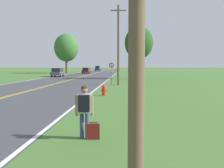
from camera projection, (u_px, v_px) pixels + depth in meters
hitchhiker_person at (84, 106)px, 7.56m from camera, size 0.58×0.42×1.72m
suitcase at (93, 131)px, 7.59m from camera, size 0.44×0.18×0.56m
fire_hydrant at (104, 90)px, 18.44m from camera, size 0.47×0.31×0.84m
traffic_sign at (111, 68)px, 27.79m from camera, size 0.60×0.10×2.66m
utility_pole_midground at (118, 44)px, 27.46m from camera, size 1.80×0.24×9.22m
tree_left_verge at (66, 48)px, 67.40m from camera, size 6.85×6.85×11.21m
tree_mid_treeline at (139, 43)px, 40.08m from camera, size 4.81×4.81×8.89m
car_dark_grey_van_nearest at (57, 72)px, 47.89m from camera, size 1.98×3.96×1.74m
car_maroon_hatchback_approaching at (86, 70)px, 64.83m from camera, size 1.96×3.71×1.65m
car_dark_blue_suv_mid_near at (98, 68)px, 94.31m from camera, size 1.81×3.93×2.00m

